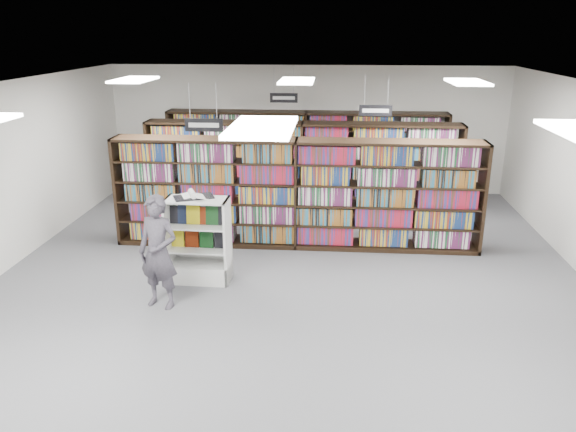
# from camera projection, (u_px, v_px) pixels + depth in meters

# --- Properties ---
(floor) EXTENTS (12.00, 12.00, 0.00)m
(floor) POSITION_uv_depth(u_px,v_px,m) (288.00, 289.00, 9.17)
(floor) COLOR #525357
(floor) RESTS_ON ground
(ceiling) EXTENTS (10.00, 12.00, 0.10)m
(ceiling) POSITION_uv_depth(u_px,v_px,m) (288.00, 90.00, 8.16)
(ceiling) COLOR silver
(ceiling) RESTS_ON wall_back
(wall_back) EXTENTS (10.00, 0.10, 3.20)m
(wall_back) POSITION_uv_depth(u_px,v_px,m) (307.00, 130.00, 14.33)
(wall_back) COLOR silver
(wall_back) RESTS_ON ground
(bookshelf_row_near) EXTENTS (7.00, 0.60, 2.10)m
(bookshelf_row_near) POSITION_uv_depth(u_px,v_px,m) (296.00, 194.00, 10.73)
(bookshelf_row_near) COLOR black
(bookshelf_row_near) RESTS_ON floor
(bookshelf_row_mid) EXTENTS (7.00, 0.60, 2.10)m
(bookshelf_row_mid) POSITION_uv_depth(u_px,v_px,m) (302.00, 169.00, 12.62)
(bookshelf_row_mid) COLOR black
(bookshelf_row_mid) RESTS_ON floor
(bookshelf_row_far) EXTENTS (7.00, 0.60, 2.10)m
(bookshelf_row_far) POSITION_uv_depth(u_px,v_px,m) (306.00, 153.00, 14.23)
(bookshelf_row_far) COLOR black
(bookshelf_row_far) RESTS_ON floor
(aisle_sign_left) EXTENTS (0.65, 0.02, 0.80)m
(aisle_sign_left) POSITION_uv_depth(u_px,v_px,m) (204.00, 124.00, 9.43)
(aisle_sign_left) COLOR #B2B2B7
(aisle_sign_left) RESTS_ON ceiling
(aisle_sign_right) EXTENTS (0.65, 0.02, 0.80)m
(aisle_sign_right) POSITION_uv_depth(u_px,v_px,m) (376.00, 110.00, 11.09)
(aisle_sign_right) COLOR #B2B2B7
(aisle_sign_right) RESTS_ON ceiling
(aisle_sign_center) EXTENTS (0.65, 0.02, 0.80)m
(aisle_sign_center) POSITION_uv_depth(u_px,v_px,m) (284.00, 97.00, 13.13)
(aisle_sign_center) COLOR #B2B2B7
(aisle_sign_center) RESTS_ON ceiling
(troffer_front_center) EXTENTS (0.60, 1.20, 0.04)m
(troffer_front_center) POSITION_uv_depth(u_px,v_px,m) (262.00, 127.00, 5.33)
(troffer_front_center) COLOR white
(troffer_front_center) RESTS_ON ceiling
(troffer_back_left) EXTENTS (0.60, 1.20, 0.04)m
(troffer_back_left) POSITION_uv_depth(u_px,v_px,m) (134.00, 80.00, 10.29)
(troffer_back_left) COLOR white
(troffer_back_left) RESTS_ON ceiling
(troffer_back_center) EXTENTS (0.60, 1.20, 0.04)m
(troffer_back_center) POSITION_uv_depth(u_px,v_px,m) (297.00, 81.00, 10.06)
(troffer_back_center) COLOR white
(troffer_back_center) RESTS_ON ceiling
(troffer_back_right) EXTENTS (0.60, 1.20, 0.04)m
(troffer_back_right) POSITION_uv_depth(u_px,v_px,m) (467.00, 82.00, 9.83)
(troffer_back_right) COLOR white
(troffer_back_right) RESTS_ON ceiling
(endcap_display) EXTENTS (1.04, 0.54, 1.44)m
(endcap_display) POSITION_uv_depth(u_px,v_px,m) (200.00, 252.00, 9.40)
(endcap_display) COLOR silver
(endcap_display) RESTS_ON floor
(open_book) EXTENTS (0.72, 0.58, 0.13)m
(open_book) POSITION_uv_depth(u_px,v_px,m) (193.00, 196.00, 9.13)
(open_book) COLOR black
(open_book) RESTS_ON endcap_display
(shopper) EXTENTS (0.73, 0.58, 1.76)m
(shopper) POSITION_uv_depth(u_px,v_px,m) (158.00, 252.00, 8.37)
(shopper) COLOR #48434D
(shopper) RESTS_ON floor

